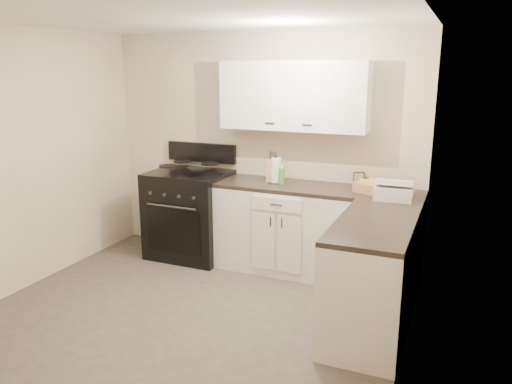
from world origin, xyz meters
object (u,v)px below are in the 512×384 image
at_px(paper_towel, 276,170).
at_px(countertop_grill, 394,192).
at_px(wicker_basket, 371,188).
at_px(stove, 191,217).
at_px(knife_block, 273,171).

bearing_deg(paper_towel, countertop_grill, -8.96).
height_order(wicker_basket, countertop_grill, countertop_grill).
xyz_separation_m(stove, knife_block, (0.98, 0.07, 0.60)).
height_order(stove, countertop_grill, countertop_grill).
xyz_separation_m(knife_block, wicker_basket, (1.05, -0.07, -0.07)).
bearing_deg(countertop_grill, wicker_basket, 146.58).
distance_m(knife_block, wicker_basket, 1.05).
xyz_separation_m(knife_block, countertop_grill, (1.29, -0.22, -0.06)).
xyz_separation_m(knife_block, paper_towel, (0.05, -0.02, 0.01)).
relative_size(paper_towel, wicker_basket, 0.90).
bearing_deg(knife_block, wicker_basket, 6.36).
height_order(paper_towel, wicker_basket, paper_towel).
distance_m(wicker_basket, countertop_grill, 0.28).
distance_m(paper_towel, wicker_basket, 1.01).
relative_size(stove, wicker_basket, 3.60).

